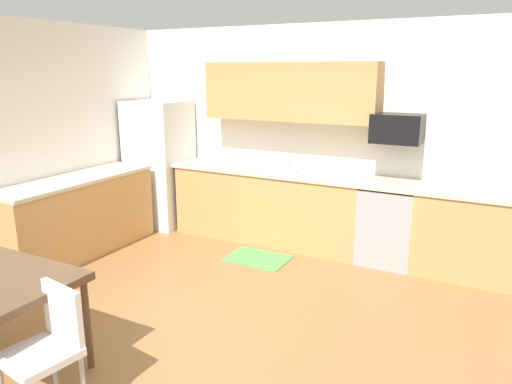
{
  "coord_description": "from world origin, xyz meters",
  "views": [
    {
      "loc": [
        2.11,
        -2.99,
        2.16
      ],
      "look_at": [
        0.0,
        1.0,
        1.0
      ],
      "focal_mm": 33.52,
      "sensor_mm": 36.0,
      "label": 1
    }
  ],
  "objects": [
    {
      "name": "sink_basin",
      "position": [
        -0.36,
        2.3,
        0.88
      ],
      "size": [
        0.48,
        0.4,
        0.14
      ],
      "primitive_type": "cube",
      "color": "#A5A8AD",
      "rests_on": "countertop_back"
    },
    {
      "name": "wall_back",
      "position": [
        0.0,
        2.65,
        1.35
      ],
      "size": [
        5.8,
        0.1,
        2.7
      ],
      "primitive_type": "cube",
      "color": "white",
      "rests_on": "ground"
    },
    {
      "name": "upper_cabinets_back",
      "position": [
        -0.3,
        2.43,
        1.9
      ],
      "size": [
        2.2,
        0.34,
        0.7
      ],
      "primitive_type": "cube",
      "color": "tan"
    },
    {
      "name": "countertop_back",
      "position": [
        0.0,
        2.3,
        0.92
      ],
      "size": [
        4.8,
        0.64,
        0.04
      ],
      "primitive_type": "cube",
      "color": "beige",
      "rests_on": "cabinet_run_back"
    },
    {
      "name": "cabinet_run_left",
      "position": [
        -2.3,
        0.8,
        0.45
      ],
      "size": [
        0.6,
        2.0,
        0.9
      ],
      "primitive_type": "cube",
      "color": "tan",
      "rests_on": "ground"
    },
    {
      "name": "countertop_left",
      "position": [
        -2.3,
        0.8,
        0.92
      ],
      "size": [
        0.64,
        2.0,
        0.04
      ],
      "primitive_type": "cube",
      "color": "beige",
      "rests_on": "cabinet_run_left"
    },
    {
      "name": "microwave",
      "position": [
        1.02,
        2.4,
        1.53
      ],
      "size": [
        0.54,
        0.36,
        0.32
      ],
      "primitive_type": "cube",
      "color": "black"
    },
    {
      "name": "cabinet_run_back_right",
      "position": [
        1.86,
        2.3,
        0.45
      ],
      "size": [
        1.08,
        0.6,
        0.9
      ],
      "primitive_type": "cube",
      "color": "tan",
      "rests_on": "ground"
    },
    {
      "name": "oven_range",
      "position": [
        1.02,
        2.3,
        0.46
      ],
      "size": [
        0.6,
        0.6,
        0.91
      ],
      "color": "#999BA0",
      "rests_on": "ground"
    },
    {
      "name": "chair_near_table",
      "position": [
        -0.28,
        -1.25,
        0.5
      ],
      "size": [
        0.46,
        0.46,
        0.85
      ],
      "color": "white",
      "rests_on": "ground"
    },
    {
      "name": "sink_faucet",
      "position": [
        -0.36,
        2.48,
        1.04
      ],
      "size": [
        0.02,
        0.02,
        0.24
      ],
      "primitive_type": "cylinder",
      "color": "#B2B5BA",
      "rests_on": "countertop_back"
    },
    {
      "name": "floor_mat",
      "position": [
        -0.32,
        1.65,
        0.01
      ],
      "size": [
        0.7,
        0.5,
        0.01
      ],
      "primitive_type": "cube",
      "color": "#4CA54C",
      "rests_on": "ground"
    },
    {
      "name": "ground_plane",
      "position": [
        0.0,
        0.0,
        0.0
      ],
      "size": [
        12.0,
        12.0,
        0.0
      ],
      "primitive_type": "plane",
      "color": "olive"
    },
    {
      "name": "refrigerator",
      "position": [
        -2.18,
        2.22,
        0.87
      ],
      "size": [
        0.76,
        0.7,
        1.75
      ],
      "primitive_type": "cube",
      "color": "white",
      "rests_on": "ground"
    },
    {
      "name": "cabinet_run_back",
      "position": [
        -0.51,
        2.3,
        0.45
      ],
      "size": [
        2.47,
        0.6,
        0.9
      ],
      "primitive_type": "cube",
      "color": "tan",
      "rests_on": "ground"
    }
  ]
}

